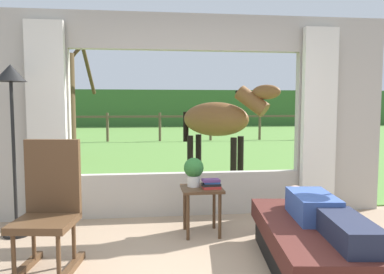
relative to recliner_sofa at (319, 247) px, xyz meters
name	(u,v)px	position (x,y,z in m)	size (l,w,h in m)	color
back_wall_with_window	(188,118)	(-0.93, 1.81, 1.03)	(5.20, 0.12, 2.55)	#ADA599
curtain_panel_left	(47,124)	(-2.62, 1.67, 0.98)	(0.44, 0.10, 2.40)	silver
curtain_panel_right	(319,122)	(0.76, 1.67, 0.98)	(0.44, 0.10, 2.40)	silver
outdoor_pasture_lawn	(159,139)	(-0.93, 12.71, -0.21)	(36.00, 21.68, 0.02)	#568438
distant_hill_ridge	(154,108)	(-0.93, 22.55, 0.98)	(36.00, 2.00, 2.40)	#39632E
recliner_sofa	(319,247)	(0.00, 0.00, 0.00)	(1.11, 1.80, 0.42)	black
reclining_person	(323,213)	(0.00, -0.05, 0.30)	(0.41, 1.44, 0.22)	#334C8C
rocking_chair	(49,207)	(-2.29, 0.34, 0.33)	(0.55, 0.74, 1.12)	#4C331E
side_table	(202,196)	(-0.86, 1.06, 0.21)	(0.44, 0.44, 0.52)	#4C331E
potted_plant	(194,170)	(-0.94, 1.12, 0.48)	(0.22, 0.22, 0.32)	silver
book_stack	(211,184)	(-0.76, 0.99, 0.35)	(0.20, 0.15, 0.10)	#B22D28
floor_lamp_left	(12,98)	(-2.87, 1.26, 1.27)	(0.32, 0.32, 1.85)	black
horse	(220,120)	(-0.17, 3.55, 0.94)	(1.67, 1.35, 1.73)	brown
pasture_tree	(69,101)	(-3.40, 6.97, 1.29)	(1.33, 1.33, 3.02)	#4C3823
pasture_fence_line	(160,122)	(-0.93, 11.68, 0.53)	(16.10, 0.10, 1.10)	brown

